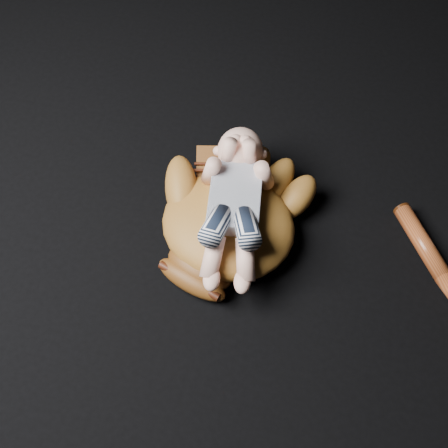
# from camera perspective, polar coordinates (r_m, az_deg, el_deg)

# --- Properties ---
(baseball_glove) EXTENTS (0.50, 0.53, 0.13)m
(baseball_glove) POSITION_cam_1_polar(r_m,az_deg,el_deg) (1.38, 0.40, 0.28)
(baseball_glove) COLOR brown
(baseball_glove) RESTS_ON ground
(newborn_baby) EXTENTS (0.23, 0.41, 0.16)m
(newborn_baby) POSITION_cam_1_polar(r_m,az_deg,el_deg) (1.32, 0.91, 1.58)
(newborn_baby) COLOR #EDB099
(newborn_baby) RESTS_ON baseball_glove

